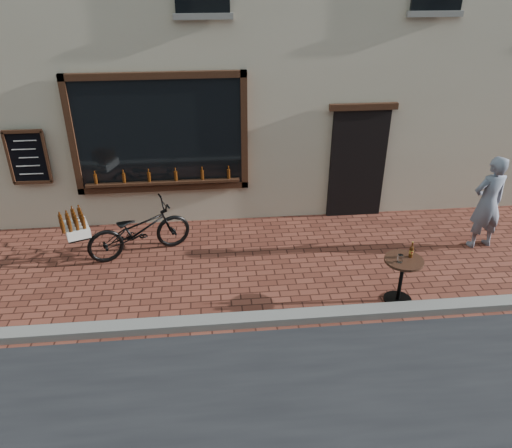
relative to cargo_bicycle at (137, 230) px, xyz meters
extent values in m
plane|color=#56261B|center=(2.34, -2.32, -0.49)|extent=(90.00, 90.00, 0.00)
cube|color=slate|center=(2.34, -2.12, -0.43)|extent=(90.00, 0.25, 0.12)
cube|color=black|center=(0.44, 1.13, 1.36)|extent=(3.00, 0.06, 2.00)
cube|color=black|center=(0.44, 1.11, 2.42)|extent=(3.24, 0.10, 0.12)
cube|color=black|center=(0.44, 1.11, 0.30)|extent=(3.24, 0.10, 0.12)
cube|color=black|center=(-1.12, 1.11, 1.36)|extent=(0.12, 0.10, 2.24)
cube|color=black|center=(2.00, 1.11, 1.36)|extent=(0.12, 0.10, 2.24)
cube|color=black|center=(0.44, 1.06, 0.43)|extent=(2.90, 0.16, 0.05)
cube|color=black|center=(4.24, 1.14, 0.61)|extent=(1.10, 0.10, 2.20)
cube|color=black|center=(4.24, 1.11, 1.77)|extent=(1.30, 0.10, 0.12)
cube|color=black|center=(-1.96, 1.12, 1.01)|extent=(0.62, 0.04, 0.92)
cylinder|color=#3D1C07|center=(-0.81, 1.06, 0.55)|extent=(0.06, 0.06, 0.19)
cylinder|color=#3D1C07|center=(-0.31, 1.06, 0.55)|extent=(0.06, 0.06, 0.19)
cylinder|color=#3D1C07|center=(0.19, 1.06, 0.55)|extent=(0.06, 0.06, 0.19)
cylinder|color=#3D1C07|center=(0.69, 1.06, 0.55)|extent=(0.06, 0.06, 0.19)
cylinder|color=#3D1C07|center=(1.19, 1.06, 0.55)|extent=(0.06, 0.06, 0.19)
cylinder|color=#3D1C07|center=(1.69, 1.06, 0.55)|extent=(0.06, 0.06, 0.19)
imported|color=black|center=(0.04, 0.01, -0.01)|extent=(1.94, 1.25, 0.96)
cube|color=black|center=(-0.91, -0.35, 0.17)|extent=(0.52, 0.61, 0.03)
cube|color=silver|center=(-0.91, -0.35, 0.26)|extent=(0.53, 0.63, 0.15)
cylinder|color=#3D1C07|center=(-0.74, -0.49, 0.44)|extent=(0.06, 0.06, 0.20)
cylinder|color=#3D1C07|center=(-0.84, -0.53, 0.44)|extent=(0.06, 0.06, 0.20)
cylinder|color=#3D1C07|center=(-0.95, -0.57, 0.44)|extent=(0.06, 0.06, 0.20)
cylinder|color=#3D1C07|center=(-1.05, -0.60, 0.44)|extent=(0.06, 0.06, 0.20)
cylinder|color=#3D1C07|center=(-0.79, -0.37, 0.44)|extent=(0.06, 0.06, 0.20)
cylinder|color=#3D1C07|center=(-0.89, -0.41, 0.44)|extent=(0.06, 0.06, 0.20)
cylinder|color=#3D1C07|center=(-0.99, -0.45, 0.44)|extent=(0.06, 0.06, 0.20)
cylinder|color=#3D1C07|center=(-1.09, -0.48, 0.44)|extent=(0.06, 0.06, 0.20)
cylinder|color=#3D1C07|center=(-0.84, -0.25, 0.44)|extent=(0.06, 0.06, 0.20)
cylinder|color=#3D1C07|center=(-0.94, -0.29, 0.44)|extent=(0.06, 0.06, 0.20)
cylinder|color=#3D1C07|center=(-1.04, -0.33, 0.44)|extent=(0.06, 0.06, 0.20)
cylinder|color=#3D1C07|center=(-1.14, -0.36, 0.44)|extent=(0.06, 0.06, 0.20)
cylinder|color=#3D1C07|center=(-0.88, -0.13, 0.44)|extent=(0.06, 0.06, 0.20)
cylinder|color=#3D1C07|center=(-0.98, -0.17, 0.44)|extent=(0.06, 0.06, 0.20)
cylinder|color=black|center=(4.14, -1.81, -0.48)|extent=(0.43, 0.43, 0.03)
cylinder|color=black|center=(4.14, -1.81, -0.12)|extent=(0.06, 0.06, 0.68)
cylinder|color=black|center=(4.14, -1.81, 0.24)|extent=(0.59, 0.59, 0.04)
cylinder|color=gold|center=(4.26, -1.75, 0.35)|extent=(0.06, 0.06, 0.06)
cylinder|color=white|center=(4.05, -1.88, 0.32)|extent=(0.08, 0.08, 0.13)
imported|color=slate|center=(6.21, -0.33, 0.38)|extent=(0.69, 0.51, 1.75)
camera|label=1|loc=(1.31, -7.83, 4.26)|focal=35.00mm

